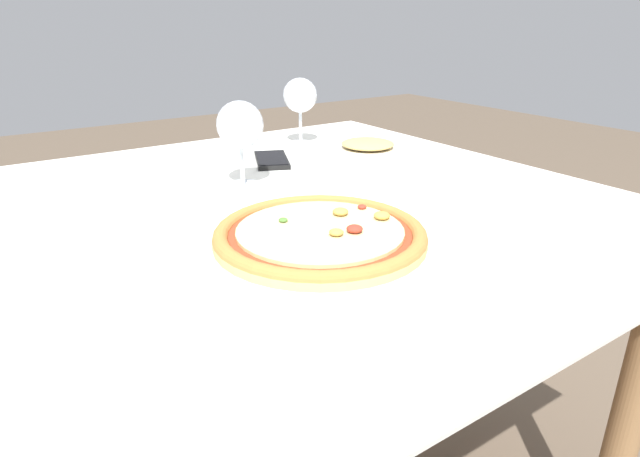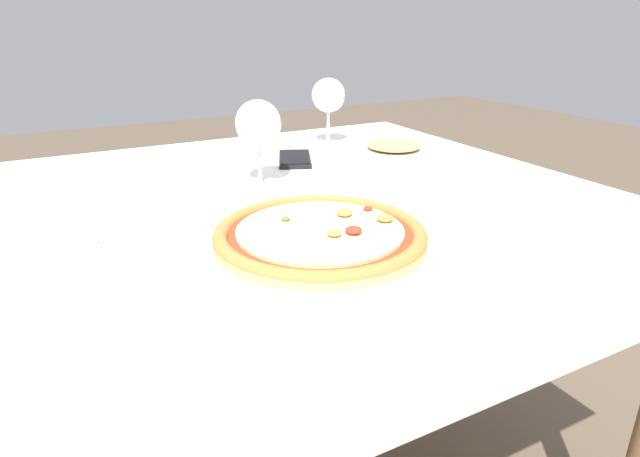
% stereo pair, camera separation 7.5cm
% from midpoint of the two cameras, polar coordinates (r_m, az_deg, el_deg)
% --- Properties ---
extents(dining_table, '(1.15, 1.12, 0.75)m').
position_cam_midpoint_polar(dining_table, '(0.98, -0.40, -2.04)').
color(dining_table, '#997047').
rests_on(dining_table, ground_plane).
extents(pizza_plate, '(0.33, 0.33, 0.04)m').
position_cam_midpoint_polar(pizza_plate, '(0.76, 2.86, -0.97)').
color(pizza_plate, white).
rests_on(pizza_plate, dining_table).
extents(fork, '(0.03, 0.17, 0.00)m').
position_cam_midpoint_polar(fork, '(0.79, -20.74, -2.42)').
color(fork, silver).
rests_on(fork, dining_table).
extents(wine_glass_far_left, '(0.08, 0.08, 0.17)m').
position_cam_midpoint_polar(wine_glass_far_left, '(1.37, 2.53, 13.81)').
color(wine_glass_far_left, silver).
rests_on(wine_glass_far_left, dining_table).
extents(wine_glass_far_right, '(0.09, 0.09, 0.16)m').
position_cam_midpoint_polar(wine_glass_far_right, '(1.02, -4.49, 10.90)').
color(wine_glass_far_right, silver).
rests_on(wine_glass_far_right, dining_table).
extents(cell_phone, '(0.12, 0.16, 0.01)m').
position_cam_midpoint_polar(cell_phone, '(1.22, -0.94, 7.43)').
color(cell_phone, black).
rests_on(cell_phone, dining_table).
extents(side_plate, '(0.22, 0.22, 0.03)m').
position_cam_midpoint_polar(side_plate, '(1.31, 9.52, 8.35)').
color(side_plate, white).
rests_on(side_plate, dining_table).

